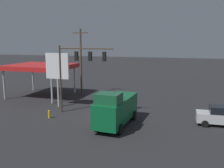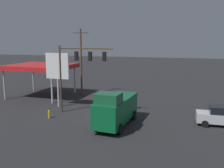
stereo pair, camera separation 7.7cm
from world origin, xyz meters
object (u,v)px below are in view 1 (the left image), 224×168
at_px(sedan_waiting, 220,116).
at_px(fire_hydrant, 49,114).
at_px(traffic_signal_assembly, 78,64).
at_px(price_sign, 57,68).
at_px(utility_pole, 81,60).
at_px(delivery_truck, 116,109).

distance_m(sedan_waiting, fire_hydrant, 17.25).
xyz_separation_m(traffic_signal_assembly, fire_hydrant, (2.33, 2.49, -5.16)).
height_order(price_sign, sedan_waiting, price_sign).
height_order(utility_pole, price_sign, utility_pole).
xyz_separation_m(utility_pole, price_sign, (-0.30, 7.46, -0.36)).
bearing_deg(delivery_truck, traffic_signal_assembly, -114.35).
bearing_deg(fire_hydrant, delivery_truck, 178.93).
xyz_separation_m(utility_pole, sedan_waiting, (-18.65, 8.90, -4.25)).
bearing_deg(delivery_truck, sedan_waiting, 111.07).
bearing_deg(sedan_waiting, price_sign, -7.10).
bearing_deg(price_sign, fire_hydrant, 107.29).
relative_size(traffic_signal_assembly, fire_hydrant, 8.62).
relative_size(utility_pole, fire_hydrant, 11.18).
bearing_deg(price_sign, utility_pole, -87.73).
height_order(utility_pole, delivery_truck, utility_pole).
bearing_deg(fire_hydrant, traffic_signal_assembly, -133.07).
relative_size(traffic_signal_assembly, delivery_truck, 1.10).
distance_m(traffic_signal_assembly, price_sign, 4.24).
xyz_separation_m(sedan_waiting, delivery_truck, (9.57, 3.12, 0.74)).
bearing_deg(delivery_truck, price_sign, -114.43).
distance_m(delivery_truck, fire_hydrant, 7.52).
xyz_separation_m(price_sign, sedan_waiting, (-18.36, 1.43, -3.89)).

